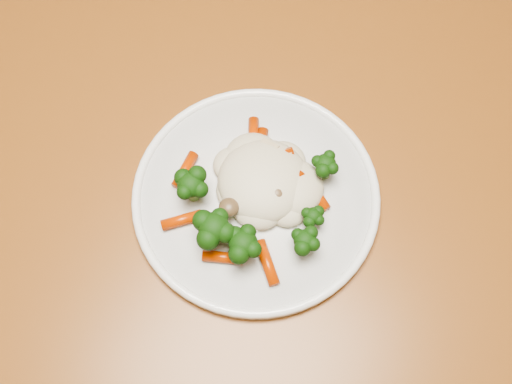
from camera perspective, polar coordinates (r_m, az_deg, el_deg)
dining_table at (r=0.82m, az=4.33°, el=-0.18°), size 1.32×0.96×0.75m
plate at (r=0.71m, az=0.00°, el=-0.47°), size 0.27×0.27×0.01m
meal at (r=0.68m, az=-0.09°, el=-0.24°), size 0.18×0.18×0.05m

